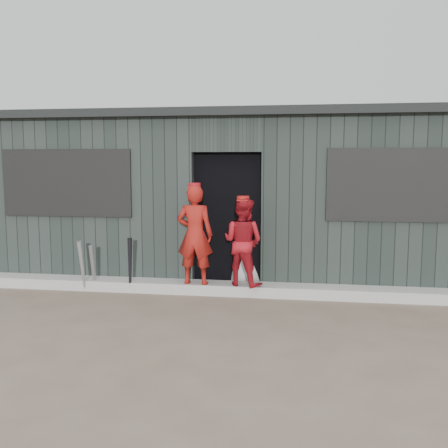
% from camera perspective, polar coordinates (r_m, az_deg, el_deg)
% --- Properties ---
extents(ground, '(80.00, 80.00, 0.00)m').
position_cam_1_polar(ground, '(5.45, -2.88, -12.84)').
color(ground, brown).
rests_on(ground, ground).
extents(curb, '(8.00, 0.36, 0.15)m').
position_cam_1_polar(curb, '(7.14, 0.02, -7.37)').
color(curb, '#9E9E99').
rests_on(curb, ground).
extents(bat_left, '(0.07, 0.22, 0.76)m').
position_cam_1_polar(bat_left, '(7.42, -15.90, -4.69)').
color(bat_left, '#9C9BA4').
rests_on(bat_left, ground).
extents(bat_mid, '(0.12, 0.28, 0.69)m').
position_cam_1_polar(bat_mid, '(7.43, -14.73, -4.88)').
color(bat_mid, gray).
rests_on(bat_mid, ground).
extents(bat_right, '(0.15, 0.24, 0.81)m').
position_cam_1_polar(bat_right, '(7.18, -10.69, -4.70)').
color(bat_right, black).
rests_on(bat_right, ground).
extents(player_red_left, '(0.52, 0.35, 1.40)m').
position_cam_1_polar(player_red_left, '(6.97, -3.35, -1.23)').
color(player_red_left, maroon).
rests_on(player_red_left, curb).
extents(player_red_right, '(0.72, 0.65, 1.22)m').
position_cam_1_polar(player_red_right, '(6.91, 2.17, -2.04)').
color(player_red_right, maroon).
rests_on(player_red_right, curb).
extents(player_grey_back, '(0.70, 0.48, 1.39)m').
position_cam_1_polar(player_grey_back, '(7.44, 2.61, -1.93)').
color(player_grey_back, '#B9B9B9').
rests_on(player_grey_back, ground).
extents(dugout, '(8.30, 3.30, 2.62)m').
position_cam_1_polar(dugout, '(8.60, 1.69, 3.28)').
color(dugout, black).
rests_on(dugout, ground).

